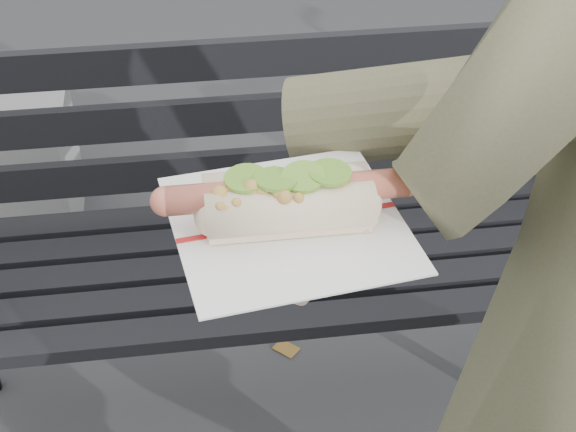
% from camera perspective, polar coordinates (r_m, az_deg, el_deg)
% --- Properties ---
extents(park_bench, '(1.50, 0.44, 0.88)m').
position_cam_1_polar(park_bench, '(1.84, -1.88, -0.36)').
color(park_bench, black).
rests_on(park_bench, ground).
extents(held_hotdog, '(0.63, 0.31, 0.20)m').
position_cam_1_polar(held_hotdog, '(0.82, 13.12, 5.82)').
color(held_hotdog, brown).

